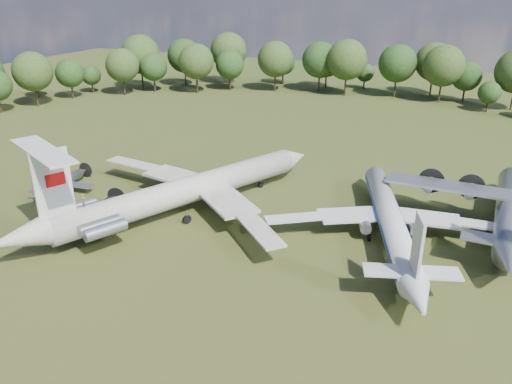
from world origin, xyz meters
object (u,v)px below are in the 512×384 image
at_px(il62_airliner, 186,195).
at_px(person_on_il62, 84,200).
at_px(an12_transport, 511,215).
at_px(tu104_jet, 390,223).
at_px(small_prop_west, 94,219).
at_px(small_prop_northwest, 61,185).

height_order(il62_airliner, person_on_il62, person_on_il62).
height_order(il62_airliner, an12_transport, il62_airliner).
bearing_deg(person_on_il62, an12_transport, -111.79).
bearing_deg(an12_transport, tu104_jet, -147.52).
xyz_separation_m(il62_airliner, an12_transport, (43.50, 12.53, -0.19)).
bearing_deg(person_on_il62, small_prop_west, -15.67).
distance_m(il62_airliner, an12_transport, 45.27).
relative_size(an12_transport, small_prop_west, 2.34).
xyz_separation_m(small_prop_west, small_prop_northwest, (-13.69, 8.00, -0.11)).
xyz_separation_m(tu104_jet, an12_transport, (14.64, 8.70, 0.31)).
bearing_deg(small_prop_northwest, person_on_il62, -41.84).
bearing_deg(person_on_il62, small_prop_northwest, 3.92).
relative_size(small_prop_west, small_prop_northwest, 1.10).
bearing_deg(small_prop_west, small_prop_northwest, 136.12).
relative_size(tu104_jet, small_prop_west, 2.69).
distance_m(il62_airliner, person_on_il62, 15.58).
height_order(small_prop_west, person_on_il62, person_on_il62).
relative_size(il62_airliner, small_prop_west, 3.38).
bearing_deg(il62_airliner, small_prop_west, -109.32).
height_order(an12_transport, small_prop_west, an12_transport).
height_order(small_prop_west, small_prop_northwest, small_prop_west).
bearing_deg(an12_transport, small_prop_west, -155.60).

